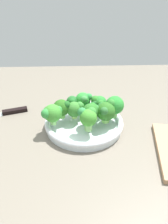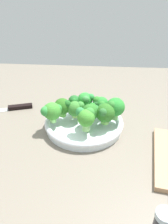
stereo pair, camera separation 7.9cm
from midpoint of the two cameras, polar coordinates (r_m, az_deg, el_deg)
The scene contains 13 objects.
ground_plane at distance 81.60cm, azimuth -3.77°, elevation -5.68°, with size 130.00×130.00×2.50cm, color slate.
bowl at distance 81.68cm, azimuth -2.77°, elevation -2.93°, with size 27.80×27.80×3.59cm.
broccoli_floret_0 at distance 82.92cm, azimuth 0.93°, elevation 2.18°, with size 5.81×5.89×6.47cm.
broccoli_floret_1 at distance 73.12cm, azimuth -2.05°, elevation -1.37°, with size 5.64×6.28×7.63cm.
broccoli_floret_2 at distance 77.33cm, azimuth 2.43°, elevation 0.05°, with size 7.33×6.47×7.31cm.
broccoli_floret_3 at distance 80.47cm, azimuth -8.45°, elevation 0.95°, with size 5.90×6.30×6.84cm.
broccoli_floret_4 at distance 83.80cm, azimuth -5.63°, elevation 2.33°, with size 4.73×4.36×6.01cm.
broccoli_floret_5 at distance 79.57cm, azimuth 4.77°, elevation 1.65°, with size 6.63×6.46×8.08cm.
broccoli_floret_6 at distance 80.15cm, azimuth -5.07°, elevation 0.78°, with size 5.76×6.15×6.12cm.
broccoli_floret_7 at distance 77.31cm, azimuth -0.95°, elevation 0.12°, with size 5.83×6.66×6.89cm.
broccoli_floret_8 at distance 83.98cm, azimuth -2.83°, elevation 2.91°, with size 6.26×6.25×6.94cm.
broccoli_floret_9 at distance 77.25cm, azimuth -10.85°, elevation -0.37°, with size 6.14×6.88×7.29cm.
knife at distance 96.53cm, azimuth -21.82°, elevation -0.38°, with size 10.15×26.12×1.50cm.
Camera 1 is at (64.93, -1.14, 48.19)cm, focal length 36.84 mm.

